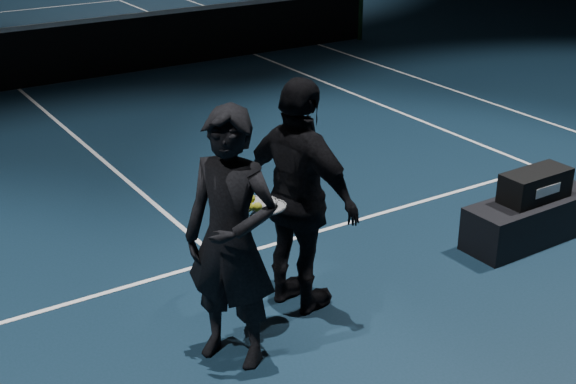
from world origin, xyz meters
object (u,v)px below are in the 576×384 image
Objects in this scene: player_bench at (531,219)px; tennis_balls at (252,204)px; racket_upper at (261,202)px; racket_bag at (535,185)px; racket_lower at (269,207)px; player_b at (300,198)px; player_a at (231,240)px.

tennis_balls is at bearing 179.69° from player_bench.
player_bench is 2.99m from racket_upper.
racket_bag is 5.73× the size of tennis_balls.
racket_lower is (-2.80, 0.03, 0.80)m from player_bench.
player_bench is 2.91m from racket_lower.
racket_upper is (-0.43, -0.14, 0.13)m from player_b.
racket_bag is 1.01× the size of racket_lower.
player_a is at bearing -155.29° from tennis_balls.
player_b is at bearing -9.08° from racket_upper.
racket_lower is at bearing 178.25° from player_bench.
player_bench is at bearing -24.11° from racket_lower.
player_a reaches higher than player_bench.
player_b reaches higher than tennis_balls.
player_a reaches higher than tennis_balls.
racket_upper is (-0.06, 0.02, 0.05)m from racket_lower.
player_bench is 3.11m from tennis_balls.
player_b is at bearing 79.08° from player_a.
player_b is 0.62m from tennis_balls.
player_bench is 0.74× the size of player_b.
racket_bag is 1.01× the size of racket_upper.
racket_upper is (-2.86, 0.04, 0.85)m from player_bench.
tennis_balls is (-2.98, -0.05, 0.55)m from racket_bag.
player_b reaches higher than racket_bag.
tennis_balls reaches higher than racket_upper.
player_b is at bearing 174.41° from racket_bag.
racket_bag is 0.37× the size of player_a.
racket_upper is at bearing 84.79° from player_a.
player_a is at bearing -180.00° from racket_lower.
racket_upper is 0.16m from tennis_balls.
tennis_balls is (0.23, 0.11, 0.17)m from player_a.
player_bench is 0.34m from racket_bag.
player_a reaches higher than racket_bag.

